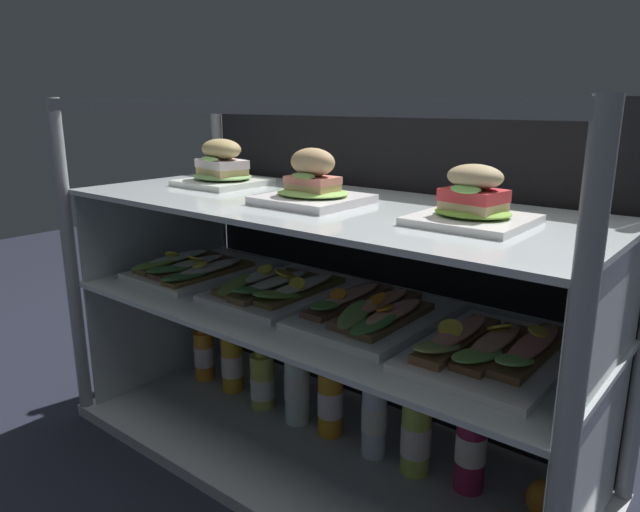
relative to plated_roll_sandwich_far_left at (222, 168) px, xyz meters
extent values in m
cube|color=black|center=(0.36, -0.04, -0.68)|extent=(6.00, 6.00, 0.02)
cube|color=#B5B7BA|center=(0.36, -0.04, -0.66)|extent=(1.27, 0.55, 0.03)
cylinder|color=gray|center=(-0.26, -0.30, -0.25)|extent=(0.03, 0.03, 0.85)
cylinder|color=gray|center=(0.98, -0.30, -0.25)|extent=(0.03, 0.03, 0.85)
cylinder|color=gray|center=(-0.26, 0.21, -0.25)|extent=(0.03, 0.03, 0.85)
cube|color=gray|center=(0.36, -0.30, 0.16)|extent=(1.24, 0.03, 0.03)
cube|color=black|center=(0.36, 0.23, -0.23)|extent=(1.21, 0.01, 0.82)
cube|color=silver|center=(-0.24, -0.04, -0.47)|extent=(0.01, 0.48, 0.34)
cube|color=silver|center=(0.96, -0.04, -0.47)|extent=(0.01, 0.48, 0.34)
cube|color=silver|center=(0.36, -0.04, -0.29)|extent=(1.22, 0.50, 0.01)
cube|color=silver|center=(-0.24, -0.04, -0.17)|extent=(0.01, 0.48, 0.23)
cube|color=silver|center=(0.96, -0.04, -0.17)|extent=(0.01, 0.48, 0.23)
cube|color=silver|center=(0.36, -0.04, -0.05)|extent=(1.22, 0.50, 0.01)
cube|color=white|center=(0.00, 0.00, -0.04)|extent=(0.20, 0.20, 0.01)
ellipsoid|color=#80AD64|center=(0.00, 0.00, -0.02)|extent=(0.16, 0.14, 0.02)
cube|color=tan|center=(0.00, 0.00, -0.01)|extent=(0.14, 0.11, 0.02)
cube|color=silver|center=(0.00, 0.00, 0.01)|extent=(0.15, 0.11, 0.02)
ellipsoid|color=#96D06B|center=(0.00, -0.04, 0.03)|extent=(0.08, 0.05, 0.01)
ellipsoid|color=tan|center=(0.00, 0.00, 0.05)|extent=(0.15, 0.11, 0.05)
cube|color=white|center=(0.37, -0.07, -0.04)|extent=(0.20, 0.20, 0.02)
ellipsoid|color=#95C85C|center=(0.37, -0.07, -0.02)|extent=(0.16, 0.14, 0.01)
cube|color=#DCB079|center=(0.37, -0.07, -0.01)|extent=(0.10, 0.07, 0.02)
cube|color=#DA7E6E|center=(0.37, -0.07, 0.01)|extent=(0.11, 0.07, 0.02)
ellipsoid|color=#769A4C|center=(0.37, -0.10, 0.02)|extent=(0.06, 0.03, 0.02)
ellipsoid|color=tan|center=(0.37, -0.07, 0.04)|extent=(0.11, 0.07, 0.06)
cube|color=white|center=(0.72, -0.05, -0.04)|extent=(0.20, 0.20, 0.01)
ellipsoid|color=#7EB63B|center=(0.72, -0.05, -0.02)|extent=(0.14, 0.12, 0.01)
cube|color=#D6B783|center=(0.72, -0.05, -0.01)|extent=(0.11, 0.09, 0.02)
cube|color=red|center=(0.72, -0.05, 0.01)|extent=(0.11, 0.09, 0.02)
ellipsoid|color=#82CB5E|center=(0.72, -0.09, 0.02)|extent=(0.06, 0.04, 0.02)
ellipsoid|color=tan|center=(0.72, -0.05, 0.04)|extent=(0.11, 0.09, 0.04)
cube|color=white|center=(-0.07, -0.03, -0.28)|extent=(0.25, 0.35, 0.02)
cube|color=brown|center=(-0.13, -0.06, -0.27)|extent=(0.06, 0.26, 0.01)
ellipsoid|color=#8FC449|center=(-0.13, -0.13, -0.25)|extent=(0.08, 0.14, 0.02)
ellipsoid|color=white|center=(-0.13, -0.06, -0.25)|extent=(0.05, 0.20, 0.02)
cylinder|color=yellow|center=(-0.13, -0.08, -0.24)|extent=(0.05, 0.05, 0.03)
cube|color=brown|center=(-0.06, -0.06, -0.27)|extent=(0.06, 0.25, 0.01)
ellipsoid|color=#609F51|center=(-0.06, -0.14, -0.25)|extent=(0.08, 0.14, 0.03)
ellipsoid|color=silver|center=(-0.06, -0.06, -0.25)|extent=(0.05, 0.20, 0.01)
cylinder|color=yellow|center=(-0.06, -0.05, -0.24)|extent=(0.05, 0.04, 0.02)
cube|color=brown|center=(0.01, -0.06, -0.27)|extent=(0.06, 0.27, 0.01)
ellipsoid|color=#4E8346|center=(0.01, -0.15, -0.26)|extent=(0.07, 0.14, 0.02)
ellipsoid|color=silver|center=(0.01, -0.06, -0.25)|extent=(0.05, 0.22, 0.02)
cylinder|color=yellow|center=(0.00, -0.09, -0.24)|extent=(0.06, 0.06, 0.01)
cube|color=white|center=(0.23, -0.02, -0.28)|extent=(0.25, 0.35, 0.01)
cube|color=brown|center=(0.16, -0.04, -0.27)|extent=(0.06, 0.26, 0.01)
ellipsoid|color=#7C9B49|center=(0.16, -0.12, -0.25)|extent=(0.08, 0.14, 0.03)
ellipsoid|color=silver|center=(0.16, -0.04, -0.25)|extent=(0.05, 0.20, 0.02)
cylinder|color=yellow|center=(0.16, -0.02, -0.24)|extent=(0.05, 0.05, 0.02)
cube|color=brown|center=(0.23, -0.05, -0.27)|extent=(0.06, 0.27, 0.01)
ellipsoid|color=#529945|center=(0.23, -0.13, -0.25)|extent=(0.07, 0.14, 0.05)
ellipsoid|color=silver|center=(0.23, -0.05, -0.25)|extent=(0.05, 0.21, 0.02)
cylinder|color=yellow|center=(0.23, -0.01, -0.24)|extent=(0.07, 0.07, 0.02)
cube|color=brown|center=(0.29, -0.03, -0.27)|extent=(0.06, 0.27, 0.01)
ellipsoid|color=#74AA48|center=(0.29, -0.11, -0.26)|extent=(0.09, 0.14, 0.04)
ellipsoid|color=#ECE8CF|center=(0.29, -0.03, -0.25)|extent=(0.05, 0.22, 0.02)
cylinder|color=yellow|center=(0.30, -0.05, -0.24)|extent=(0.05, 0.05, 0.02)
cube|color=white|center=(0.51, -0.03, -0.28)|extent=(0.25, 0.35, 0.02)
cube|color=brown|center=(0.43, -0.02, -0.26)|extent=(0.06, 0.27, 0.01)
ellipsoid|color=#619B49|center=(0.43, -0.10, -0.25)|extent=(0.09, 0.15, 0.04)
ellipsoid|color=#DDA582|center=(0.43, -0.02, -0.25)|extent=(0.05, 0.22, 0.01)
cylinder|color=orange|center=(0.42, -0.06, -0.24)|extent=(0.04, 0.04, 0.02)
cube|color=brown|center=(0.51, -0.03, -0.26)|extent=(0.06, 0.28, 0.02)
ellipsoid|color=#78A94D|center=(0.51, -0.12, -0.25)|extent=(0.09, 0.15, 0.03)
ellipsoid|color=#F5A180|center=(0.51, -0.03, -0.25)|extent=(0.05, 0.22, 0.02)
cylinder|color=orange|center=(0.52, -0.04, -0.23)|extent=(0.06, 0.06, 0.03)
cube|color=brown|center=(0.57, -0.06, -0.26)|extent=(0.06, 0.24, 0.01)
ellipsoid|color=#539245|center=(0.57, -0.13, -0.25)|extent=(0.07, 0.13, 0.03)
ellipsoid|color=#EDA988|center=(0.57, -0.06, -0.25)|extent=(0.05, 0.19, 0.02)
cylinder|color=orange|center=(0.56, -0.08, -0.23)|extent=(0.04, 0.04, 0.02)
cube|color=white|center=(0.78, -0.05, -0.28)|extent=(0.25, 0.35, 0.01)
cube|color=brown|center=(0.72, -0.07, -0.27)|extent=(0.06, 0.26, 0.02)
ellipsoid|color=#A6BB60|center=(0.72, -0.15, -0.25)|extent=(0.07, 0.14, 0.04)
ellipsoid|color=#F39E87|center=(0.72, -0.07, -0.25)|extent=(0.05, 0.21, 0.02)
cylinder|color=yellow|center=(0.71, -0.10, -0.23)|extent=(0.06, 0.05, 0.03)
cube|color=brown|center=(0.78, -0.06, -0.27)|extent=(0.06, 0.25, 0.01)
ellipsoid|color=#8CD15C|center=(0.78, -0.13, -0.25)|extent=(0.08, 0.13, 0.03)
ellipsoid|color=#E9AA82|center=(0.78, -0.06, -0.25)|extent=(0.05, 0.20, 0.02)
cylinder|color=yellow|center=(0.78, -0.02, -0.24)|extent=(0.06, 0.06, 0.03)
cube|color=brown|center=(0.84, -0.03, -0.27)|extent=(0.06, 0.27, 0.01)
ellipsoid|color=#93D667|center=(0.84, -0.11, -0.25)|extent=(0.05, 0.14, 0.05)
ellipsoid|color=#F3917F|center=(0.84, -0.03, -0.25)|extent=(0.05, 0.22, 0.02)
cylinder|color=yellow|center=(0.84, 0.00, -0.24)|extent=(0.04, 0.04, 0.01)
cylinder|color=orange|center=(-0.13, 0.01, -0.57)|extent=(0.06, 0.06, 0.15)
cylinder|color=white|center=(-0.13, 0.01, -0.57)|extent=(0.06, 0.06, 0.06)
cylinder|color=orange|center=(-0.13, 0.01, -0.48)|extent=(0.03, 0.03, 0.03)
cylinder|color=black|center=(-0.13, 0.01, -0.46)|extent=(0.04, 0.04, 0.01)
cylinder|color=gold|center=(-0.01, 0.02, -0.55)|extent=(0.06, 0.06, 0.18)
cylinder|color=white|center=(-0.01, 0.02, -0.56)|extent=(0.06, 0.06, 0.06)
cylinder|color=gold|center=(-0.01, 0.02, -0.44)|extent=(0.03, 0.03, 0.04)
cylinder|color=black|center=(-0.01, 0.02, -0.42)|extent=(0.03, 0.03, 0.01)
cylinder|color=#C1C952|center=(0.12, 0.00, -0.57)|extent=(0.07, 0.07, 0.15)
cylinder|color=white|center=(0.12, 0.00, -0.58)|extent=(0.07, 0.07, 0.06)
cylinder|color=#C1CB42|center=(0.12, 0.00, -0.47)|extent=(0.04, 0.04, 0.04)
cylinder|color=gold|center=(0.12, 0.00, -0.44)|extent=(0.04, 0.04, 0.01)
cylinder|color=white|center=(0.25, 0.00, -0.54)|extent=(0.06, 0.06, 0.19)
cylinder|color=silver|center=(0.25, 0.00, -0.54)|extent=(0.07, 0.07, 0.07)
cylinder|color=white|center=(0.25, 0.00, -0.43)|extent=(0.03, 0.03, 0.04)
cylinder|color=black|center=(0.25, 0.00, -0.40)|extent=(0.04, 0.04, 0.01)
cylinder|color=orange|center=(0.35, 0.01, -0.56)|extent=(0.06, 0.06, 0.17)
cylinder|color=white|center=(0.35, 0.01, -0.56)|extent=(0.06, 0.06, 0.07)
cylinder|color=orange|center=(0.35, 0.01, -0.46)|extent=(0.03, 0.03, 0.04)
cylinder|color=silver|center=(0.35, 0.01, -0.43)|extent=(0.03, 0.03, 0.01)
cylinder|color=silver|center=(0.49, 0.00, -0.55)|extent=(0.06, 0.06, 0.19)
cylinder|color=silver|center=(0.49, 0.00, -0.55)|extent=(0.06, 0.06, 0.06)
cylinder|color=silver|center=(0.49, 0.00, -0.43)|extent=(0.03, 0.03, 0.05)
cylinder|color=gold|center=(0.49, 0.00, -0.40)|extent=(0.04, 0.04, 0.01)
cylinder|color=#B7D152|center=(0.60, 0.01, -0.55)|extent=(0.07, 0.07, 0.18)
cylinder|color=silver|center=(0.60, 0.01, -0.56)|extent=(0.07, 0.07, 0.07)
cylinder|color=#B8D550|center=(0.60, 0.01, -0.44)|extent=(0.04, 0.04, 0.04)
cylinder|color=gold|center=(0.60, 0.01, -0.41)|extent=(0.04, 0.04, 0.01)
cylinder|color=#9F2049|center=(0.72, 0.03, -0.54)|extent=(0.06, 0.06, 0.20)
cylinder|color=white|center=(0.72, 0.03, -0.54)|extent=(0.07, 0.07, 0.06)
cylinder|color=#942546|center=(0.72, 0.03, -0.43)|extent=(0.03, 0.03, 0.03)
cylinder|color=black|center=(0.72, 0.03, -0.40)|extent=(0.04, 0.04, 0.02)
sphere|color=orange|center=(0.88, 0.04, -0.60)|extent=(0.08, 0.08, 0.08)
camera|label=1|loc=(1.16, -1.02, 0.17)|focal=32.95mm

